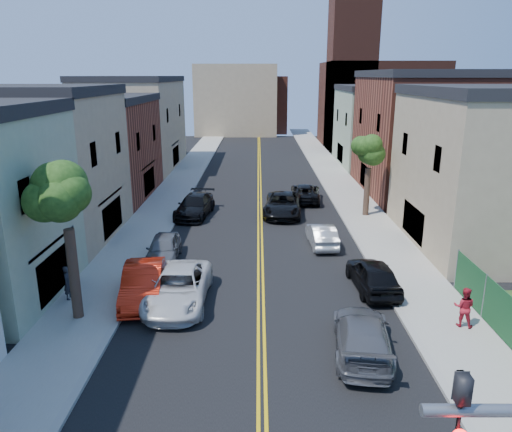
{
  "coord_description": "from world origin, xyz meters",
  "views": [
    {
      "loc": [
        -0.14,
        -4.87,
        10.17
      ],
      "look_at": [
        -0.26,
        23.22,
        2.0
      ],
      "focal_mm": 34.02,
      "sensor_mm": 36.0,
      "label": 1
    }
  ],
  "objects_px": {
    "black_car_right": "(373,275)",
    "pedestrian_right": "(464,307)",
    "red_sedan": "(143,283)",
    "black_car_left": "(195,206)",
    "silver_car_right": "(322,235)",
    "black_suv_lane": "(283,204)",
    "white_pickup": "(178,288)",
    "dark_car_right_far": "(305,193)",
    "grey_car_right": "(362,335)",
    "grey_car_left": "(164,249)",
    "pedestrian_left": "(68,283)"
  },
  "relations": [
    {
      "from": "red_sedan",
      "to": "pedestrian_right",
      "type": "height_order",
      "value": "pedestrian_right"
    },
    {
      "from": "silver_car_right",
      "to": "black_suv_lane",
      "type": "bearing_deg",
      "value": -76.31
    },
    {
      "from": "black_car_right",
      "to": "silver_car_right",
      "type": "bearing_deg",
      "value": -79.03
    },
    {
      "from": "grey_car_left",
      "to": "black_suv_lane",
      "type": "distance_m",
      "value": 11.94
    },
    {
      "from": "white_pickup",
      "to": "black_car_right",
      "type": "distance_m",
      "value": 9.43
    },
    {
      "from": "white_pickup",
      "to": "grey_car_right",
      "type": "distance_m",
      "value": 8.65
    },
    {
      "from": "silver_car_right",
      "to": "black_suv_lane",
      "type": "height_order",
      "value": "black_suv_lane"
    },
    {
      "from": "black_suv_lane",
      "to": "white_pickup",
      "type": "bearing_deg",
      "value": -105.01
    },
    {
      "from": "pedestrian_left",
      "to": "black_car_right",
      "type": "bearing_deg",
      "value": -80.58
    },
    {
      "from": "dark_car_right_far",
      "to": "pedestrian_right",
      "type": "distance_m",
      "value": 21.83
    },
    {
      "from": "grey_car_right",
      "to": "pedestrian_right",
      "type": "bearing_deg",
      "value": -150.61
    },
    {
      "from": "grey_car_left",
      "to": "grey_car_right",
      "type": "bearing_deg",
      "value": -48.02
    },
    {
      "from": "red_sedan",
      "to": "white_pickup",
      "type": "height_order",
      "value": "red_sedan"
    },
    {
      "from": "black_car_right",
      "to": "black_car_left",
      "type": "bearing_deg",
      "value": -55.2
    },
    {
      "from": "silver_car_right",
      "to": "pedestrian_right",
      "type": "distance_m",
      "value": 11.27
    },
    {
      "from": "grey_car_right",
      "to": "pedestrian_right",
      "type": "distance_m",
      "value": 4.91
    },
    {
      "from": "silver_car_right",
      "to": "black_car_left",
      "type": "bearing_deg",
      "value": -40.03
    },
    {
      "from": "red_sedan",
      "to": "grey_car_left",
      "type": "height_order",
      "value": "red_sedan"
    },
    {
      "from": "black_car_right",
      "to": "pedestrian_left",
      "type": "height_order",
      "value": "pedestrian_left"
    },
    {
      "from": "dark_car_right_far",
      "to": "pedestrian_left",
      "type": "distance_m",
      "value": 22.76
    },
    {
      "from": "grey_car_left",
      "to": "black_car_left",
      "type": "xyz_separation_m",
      "value": [
        0.62,
        9.18,
        0.06
      ]
    },
    {
      "from": "silver_car_right",
      "to": "pedestrian_right",
      "type": "height_order",
      "value": "pedestrian_right"
    },
    {
      "from": "white_pickup",
      "to": "pedestrian_left",
      "type": "bearing_deg",
      "value": 178.57
    },
    {
      "from": "black_car_right",
      "to": "pedestrian_right",
      "type": "xyz_separation_m",
      "value": [
        2.85,
        -3.85,
        0.22
      ]
    },
    {
      "from": "white_pickup",
      "to": "silver_car_right",
      "type": "xyz_separation_m",
      "value": [
        7.6,
        8.0,
        -0.12
      ]
    },
    {
      "from": "black_car_left",
      "to": "silver_car_right",
      "type": "xyz_separation_m",
      "value": [
        8.67,
        -6.54,
        -0.11
      ]
    },
    {
      "from": "black_car_right",
      "to": "red_sedan",
      "type": "bearing_deg",
      "value": 2.23
    },
    {
      "from": "black_car_right",
      "to": "black_suv_lane",
      "type": "distance_m",
      "value": 13.83
    },
    {
      "from": "red_sedan",
      "to": "grey_car_right",
      "type": "bearing_deg",
      "value": -33.11
    },
    {
      "from": "red_sedan",
      "to": "black_car_left",
      "type": "xyz_separation_m",
      "value": [
        0.63,
        14.15,
        -0.04
      ]
    },
    {
      "from": "white_pickup",
      "to": "dark_car_right_far",
      "type": "height_order",
      "value": "white_pickup"
    },
    {
      "from": "white_pickup",
      "to": "black_car_right",
      "type": "xyz_separation_m",
      "value": [
        9.3,
        1.55,
        -0.02
      ]
    },
    {
      "from": "black_car_left",
      "to": "black_car_right",
      "type": "height_order",
      "value": "black_car_left"
    },
    {
      "from": "black_car_left",
      "to": "grey_car_right",
      "type": "xyz_separation_m",
      "value": [
        8.67,
        -18.66,
        -0.05
      ]
    },
    {
      "from": "grey_car_left",
      "to": "pedestrian_left",
      "type": "height_order",
      "value": "pedestrian_left"
    },
    {
      "from": "pedestrian_left",
      "to": "pedestrian_right",
      "type": "bearing_deg",
      "value": -94.18
    },
    {
      "from": "black_car_left",
      "to": "pedestrian_left",
      "type": "height_order",
      "value": "pedestrian_left"
    },
    {
      "from": "pedestrian_left",
      "to": "black_car_left",
      "type": "bearing_deg",
      "value": -11.8
    },
    {
      "from": "grey_car_left",
      "to": "dark_car_right_far",
      "type": "bearing_deg",
      "value": 53.4
    },
    {
      "from": "black_car_left",
      "to": "dark_car_right_far",
      "type": "relative_size",
      "value": 1.05
    },
    {
      "from": "black_suv_lane",
      "to": "silver_car_right",
      "type": "bearing_deg",
      "value": -67.87
    },
    {
      "from": "black_car_right",
      "to": "silver_car_right",
      "type": "height_order",
      "value": "black_car_right"
    },
    {
      "from": "white_pickup",
      "to": "pedestrian_right",
      "type": "relative_size",
      "value": 3.37
    },
    {
      "from": "pedestrian_left",
      "to": "pedestrian_right",
      "type": "height_order",
      "value": "pedestrian_right"
    },
    {
      "from": "red_sedan",
      "to": "silver_car_right",
      "type": "distance_m",
      "value": 12.02
    },
    {
      "from": "red_sedan",
      "to": "pedestrian_left",
      "type": "relative_size",
      "value": 3.17
    },
    {
      "from": "red_sedan",
      "to": "pedestrian_left",
      "type": "height_order",
      "value": "pedestrian_left"
    },
    {
      "from": "dark_car_right_far",
      "to": "black_suv_lane",
      "type": "relative_size",
      "value": 0.89
    },
    {
      "from": "grey_car_right",
      "to": "pedestrian_left",
      "type": "height_order",
      "value": "pedestrian_left"
    },
    {
      "from": "grey_car_right",
      "to": "grey_car_left",
      "type": "bearing_deg",
      "value": -38.04
    }
  ]
}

